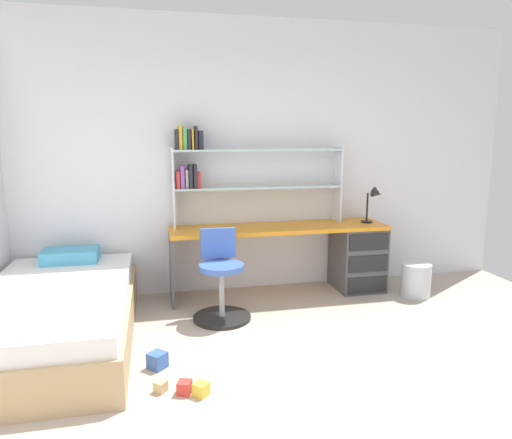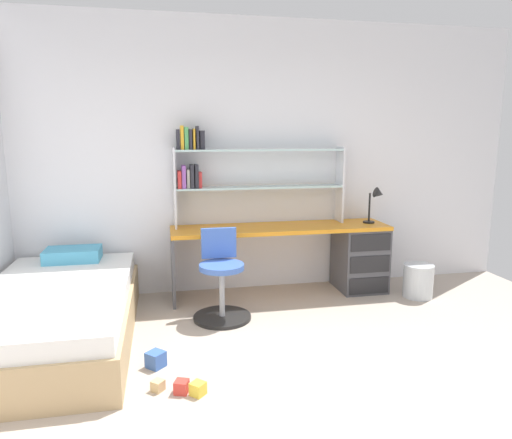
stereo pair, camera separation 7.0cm
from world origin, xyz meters
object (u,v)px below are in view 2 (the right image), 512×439
Objects in this scene: bed_platform at (57,315)px; waste_bin at (418,281)px; bookshelf_hutch at (234,168)px; toy_block_red_2 at (182,387)px; toy_block_natural_0 at (158,386)px; toy_block_yellow_1 at (198,389)px; desk at (336,252)px; toy_block_blue_3 at (156,359)px; desk_lamp at (377,199)px; swivel_chair at (221,284)px.

bed_platform is 3.40m from waste_bin.
bookshelf_hutch is 2.33m from toy_block_red_2.
toy_block_red_2 is at bearing -20.90° from toy_block_natural_0.
desk is at bearing 47.74° from toy_block_yellow_1.
toy_block_yellow_1 is at bearing -21.86° from toy_block_natural_0.
toy_block_blue_3 is (-0.17, 0.38, 0.01)m from toy_block_red_2.
desk_lamp reaches higher than swivel_chair.
toy_block_blue_3 is (-1.86, -1.33, -0.36)m from desk.
toy_block_blue_3 is at bearing -144.47° from desk.
waste_bin is at bearing 28.74° from toy_block_red_2.
desk is 0.88m from waste_bin.
swivel_chair is 1.30m from toy_block_yellow_1.
desk is 5.79× the size of desk_lamp.
toy_block_yellow_1 is at bearing -132.26° from desk.
waste_bin is at bearing 4.26° from swivel_chair.
desk_lamp is 1.13× the size of waste_bin.
desk is at bearing 154.45° from waste_bin.
toy_block_yellow_1 is (0.25, -0.10, 0.01)m from toy_block_natural_0.
desk_lamp is (0.42, -0.04, 0.56)m from desk.
desk reaches higher than toy_block_red_2.
toy_block_red_2 reaches higher than toy_block_natural_0.
bed_platform is 24.82× the size of toy_block_yellow_1.
toy_block_red_2 is (-2.11, -1.67, -0.93)m from desk_lamp.
toy_block_blue_3 is (-0.27, 0.42, 0.01)m from toy_block_yellow_1.
toy_block_natural_0 is 0.84× the size of toy_block_red_2.
bed_platform is (-1.34, -0.25, -0.09)m from swivel_chair.
toy_block_blue_3 is at bearing -36.46° from bed_platform.
toy_block_blue_3 is at bearing -118.58° from bookshelf_hutch.
toy_block_natural_0 is at bearing 159.10° from toy_block_red_2.
toy_block_yellow_1 is 0.11m from toy_block_red_2.
toy_block_red_2 is (-0.41, -1.19, -0.28)m from swivel_chair.
swivel_chair is at bearing 10.45° from bed_platform.
waste_bin is (1.81, -0.51, -1.13)m from bookshelf_hutch.
toy_block_red_2 is 0.74× the size of toy_block_blue_3.
desk is 2.77× the size of swivel_chair.
desk_lamp is 0.18× the size of bed_platform.
waste_bin is at bearing 20.24° from toy_block_blue_3.
waste_bin is at bearing -25.55° from desk.
waste_bin is 2.73m from toy_block_yellow_1.
swivel_chair is at bearing -108.85° from bookshelf_hutch.
desk is 1.39m from bookshelf_hutch.
toy_block_red_2 is (0.93, -0.94, -0.19)m from bed_platform.
toy_block_blue_3 is at bearing -159.76° from waste_bin.
waste_bin reaches higher than toy_block_yellow_1.
toy_block_natural_0 is (0.78, -0.89, -0.20)m from bed_platform.
bed_platform is 1.34m from toy_block_red_2.
bookshelf_hutch is 24.83× the size of toy_block_natural_0.
desk is 2.31m from toy_block_blue_3.
bookshelf_hutch reaches higher than desk_lamp.
waste_bin is 2.90m from toy_block_natural_0.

